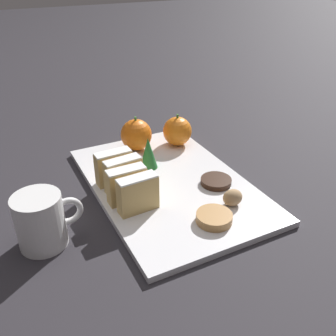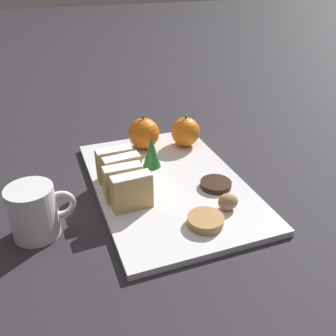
# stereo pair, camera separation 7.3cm
# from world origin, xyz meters

# --- Properties ---
(ground_plane) EXTENTS (6.00, 6.00, 0.00)m
(ground_plane) POSITION_xyz_m (0.00, 0.00, 0.00)
(ground_plane) COLOR #28262B
(serving_platter) EXTENTS (0.28, 0.43, 0.01)m
(serving_platter) POSITION_xyz_m (0.00, 0.00, 0.01)
(serving_platter) COLOR white
(serving_platter) RESTS_ON ground_plane
(stollen_slice_front) EXTENTS (0.07, 0.03, 0.07)m
(stollen_slice_front) POSITION_xyz_m (-0.09, -0.06, 0.05)
(stollen_slice_front) COLOR tan
(stollen_slice_front) RESTS_ON serving_platter
(stollen_slice_second) EXTENTS (0.07, 0.03, 0.07)m
(stollen_slice_second) POSITION_xyz_m (-0.10, -0.03, 0.05)
(stollen_slice_second) COLOR tan
(stollen_slice_second) RESTS_ON serving_platter
(stollen_slice_third) EXTENTS (0.07, 0.03, 0.07)m
(stollen_slice_third) POSITION_xyz_m (-0.09, 0.01, 0.05)
(stollen_slice_third) COLOR tan
(stollen_slice_third) RESTS_ON serving_platter
(stollen_slice_fourth) EXTENTS (0.07, 0.03, 0.07)m
(stollen_slice_fourth) POSITION_xyz_m (-0.09, 0.05, 0.05)
(stollen_slice_fourth) COLOR tan
(stollen_slice_fourth) RESTS_ON serving_platter
(orange_near) EXTENTS (0.07, 0.07, 0.08)m
(orange_near) POSITION_xyz_m (0.09, 0.14, 0.05)
(orange_near) COLOR orange
(orange_near) RESTS_ON serving_platter
(orange_far) EXTENTS (0.07, 0.07, 0.08)m
(orange_far) POSITION_xyz_m (0.00, 0.16, 0.05)
(orange_far) COLOR orange
(orange_far) RESTS_ON serving_platter
(walnut) EXTENTS (0.04, 0.03, 0.03)m
(walnut) POSITION_xyz_m (0.07, -0.12, 0.03)
(walnut) COLOR tan
(walnut) RESTS_ON serving_platter
(chocolate_cookie) EXTENTS (0.06, 0.06, 0.01)m
(chocolate_cookie) POSITION_xyz_m (0.08, -0.05, 0.02)
(chocolate_cookie) COLOR black
(chocolate_cookie) RESTS_ON serving_platter
(gingerbread_cookie) EXTENTS (0.06, 0.06, 0.02)m
(gingerbread_cookie) POSITION_xyz_m (0.01, -0.15, 0.02)
(gingerbread_cookie) COLOR #B27F47
(gingerbread_cookie) RESTS_ON serving_platter
(evergreen_sprig) EXTENTS (0.04, 0.04, 0.07)m
(evergreen_sprig) POSITION_xyz_m (-0.01, 0.07, 0.05)
(evergreen_sprig) COLOR #23662D
(evergreen_sprig) RESTS_ON serving_platter
(coffee_mug) EXTENTS (0.11, 0.08, 0.09)m
(coffee_mug) POSITION_xyz_m (-0.25, -0.06, 0.04)
(coffee_mug) COLOR white
(coffee_mug) RESTS_ON ground_plane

